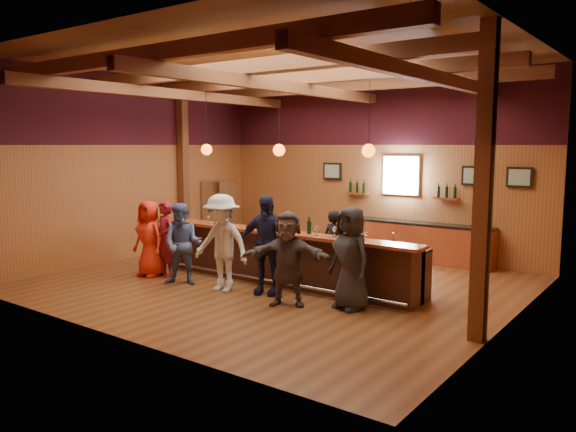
{
  "coord_description": "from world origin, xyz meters",
  "views": [
    {
      "loc": [
        6.78,
        -8.92,
        2.81
      ],
      "look_at": [
        0.0,
        0.3,
        1.35
      ],
      "focal_mm": 35.0,
      "sensor_mm": 36.0,
      "label": 1
    }
  ],
  "objects_px": {
    "customer_navy": "(266,245)",
    "bottle_a": "(309,227)",
    "back_bar_cabinet": "(411,241)",
    "customer_orange": "(149,238)",
    "customer_redvest": "(165,239)",
    "customer_white": "(222,243)",
    "customer_brown": "(288,258)",
    "ice_bucket": "(285,224)",
    "bartender": "(334,245)",
    "stainless_fridge": "(219,213)",
    "customer_dark": "(350,258)",
    "bar_counter": "(284,257)",
    "customer_denim": "(183,244)"
  },
  "relations": [
    {
      "from": "customer_white",
      "to": "bottle_a",
      "type": "xyz_separation_m",
      "value": [
        1.3,
        1.05,
        0.3
      ]
    },
    {
      "from": "customer_redvest",
      "to": "ice_bucket",
      "type": "distance_m",
      "value": 2.69
    },
    {
      "from": "customer_white",
      "to": "customer_brown",
      "type": "relative_size",
      "value": 1.12
    },
    {
      "from": "back_bar_cabinet",
      "to": "stainless_fridge",
      "type": "relative_size",
      "value": 2.22
    },
    {
      "from": "back_bar_cabinet",
      "to": "customer_redvest",
      "type": "distance_m",
      "value": 5.87
    },
    {
      "from": "stainless_fridge",
      "to": "bottle_a",
      "type": "bearing_deg",
      "value": -28.92
    },
    {
      "from": "customer_brown",
      "to": "ice_bucket",
      "type": "relative_size",
      "value": 6.95
    },
    {
      "from": "back_bar_cabinet",
      "to": "customer_orange",
      "type": "distance_m",
      "value": 6.2
    },
    {
      "from": "stainless_fridge",
      "to": "back_bar_cabinet",
      "type": "bearing_deg",
      "value": 11.93
    },
    {
      "from": "back_bar_cabinet",
      "to": "bar_counter",
      "type": "bearing_deg",
      "value": -108.34
    },
    {
      "from": "customer_redvest",
      "to": "bartender",
      "type": "distance_m",
      "value": 3.6
    },
    {
      "from": "customer_brown",
      "to": "bartender",
      "type": "bearing_deg",
      "value": 74.72
    },
    {
      "from": "customer_orange",
      "to": "bottle_a",
      "type": "distance_m",
      "value": 3.6
    },
    {
      "from": "customer_white",
      "to": "back_bar_cabinet",
      "type": "bearing_deg",
      "value": 64.97
    },
    {
      "from": "back_bar_cabinet",
      "to": "ice_bucket",
      "type": "bearing_deg",
      "value": -105.28
    },
    {
      "from": "customer_dark",
      "to": "customer_navy",
      "type": "bearing_deg",
      "value": -159.64
    },
    {
      "from": "customer_white",
      "to": "bottle_a",
      "type": "distance_m",
      "value": 1.7
    },
    {
      "from": "customer_navy",
      "to": "bottle_a",
      "type": "bearing_deg",
      "value": 37.25
    },
    {
      "from": "customer_white",
      "to": "ice_bucket",
      "type": "height_order",
      "value": "customer_white"
    },
    {
      "from": "customer_orange",
      "to": "bartender",
      "type": "bearing_deg",
      "value": 32.41
    },
    {
      "from": "bar_counter",
      "to": "customer_redvest",
      "type": "relative_size",
      "value": 3.88
    },
    {
      "from": "customer_brown",
      "to": "ice_bucket",
      "type": "height_order",
      "value": "customer_brown"
    },
    {
      "from": "customer_white",
      "to": "customer_navy",
      "type": "height_order",
      "value": "customer_navy"
    },
    {
      "from": "customer_redvest",
      "to": "customer_white",
      "type": "relative_size",
      "value": 0.86
    },
    {
      "from": "customer_navy",
      "to": "bartender",
      "type": "height_order",
      "value": "customer_navy"
    },
    {
      "from": "customer_dark",
      "to": "customer_white",
      "type": "bearing_deg",
      "value": -152.89
    },
    {
      "from": "customer_orange",
      "to": "customer_redvest",
      "type": "bearing_deg",
      "value": 30.5
    },
    {
      "from": "ice_bucket",
      "to": "customer_redvest",
      "type": "bearing_deg",
      "value": -159.58
    },
    {
      "from": "customer_brown",
      "to": "stainless_fridge",
      "type": "bearing_deg",
      "value": 119.39
    },
    {
      "from": "stainless_fridge",
      "to": "customer_navy",
      "type": "distance_m",
      "value": 5.56
    },
    {
      "from": "stainless_fridge",
      "to": "customer_dark",
      "type": "distance_m",
      "value": 7.01
    },
    {
      "from": "back_bar_cabinet",
      "to": "customer_navy",
      "type": "bearing_deg",
      "value": -101.26
    },
    {
      "from": "customer_white",
      "to": "customer_dark",
      "type": "height_order",
      "value": "customer_white"
    },
    {
      "from": "customer_brown",
      "to": "bottle_a",
      "type": "bearing_deg",
      "value": 80.19
    },
    {
      "from": "customer_orange",
      "to": "ice_bucket",
      "type": "height_order",
      "value": "customer_orange"
    },
    {
      "from": "customer_denim",
      "to": "bottle_a",
      "type": "relative_size",
      "value": 5.08
    },
    {
      "from": "customer_brown",
      "to": "back_bar_cabinet",
      "type": "bearing_deg",
      "value": 64.03
    },
    {
      "from": "back_bar_cabinet",
      "to": "customer_dark",
      "type": "distance_m",
      "value": 4.55
    },
    {
      "from": "back_bar_cabinet",
      "to": "customer_navy",
      "type": "distance_m",
      "value": 4.64
    },
    {
      "from": "customer_redvest",
      "to": "ice_bucket",
      "type": "relative_size",
      "value": 6.73
    },
    {
      "from": "customer_redvest",
      "to": "customer_navy",
      "type": "height_order",
      "value": "customer_navy"
    },
    {
      "from": "customer_redvest",
      "to": "customer_orange",
      "type": "bearing_deg",
      "value": -133.66
    },
    {
      "from": "bar_counter",
      "to": "bottle_a",
      "type": "height_order",
      "value": "bottle_a"
    },
    {
      "from": "customer_navy",
      "to": "ice_bucket",
      "type": "relative_size",
      "value": 7.82
    },
    {
      "from": "bar_counter",
      "to": "customer_orange",
      "type": "bearing_deg",
      "value": -153.74
    },
    {
      "from": "customer_redvest",
      "to": "customer_navy",
      "type": "xyz_separation_m",
      "value": [
        2.61,
        0.17,
        0.13
      ]
    },
    {
      "from": "customer_orange",
      "to": "customer_dark",
      "type": "bearing_deg",
      "value": 5.6
    },
    {
      "from": "customer_orange",
      "to": "customer_denim",
      "type": "height_order",
      "value": "customer_denim"
    },
    {
      "from": "customer_navy",
      "to": "customer_dark",
      "type": "height_order",
      "value": "customer_navy"
    },
    {
      "from": "customer_brown",
      "to": "bartender",
      "type": "distance_m",
      "value": 2.15
    }
  ]
}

